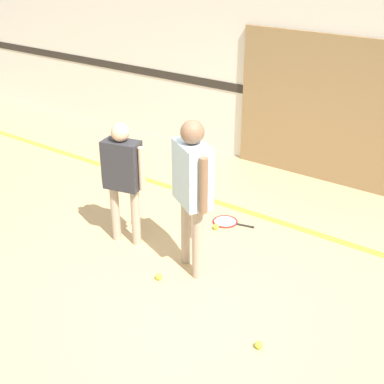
{
  "coord_description": "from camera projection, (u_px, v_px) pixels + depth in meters",
  "views": [
    {
      "loc": [
        2.58,
        -3.38,
        3.06
      ],
      "look_at": [
        -0.0,
        0.23,
        0.85
      ],
      "focal_mm": 50.0,
      "sensor_mm": 36.0,
      "label": 1
    }
  ],
  "objects": [
    {
      "name": "racket_spare_on_floor",
      "position": [
        227.0,
        222.0,
        6.16
      ],
      "size": [
        0.52,
        0.35,
        0.03
      ],
      "rotation": [
        0.0,
        0.0,
        0.22
      ],
      "color": "red",
      "rests_on": "ground_plane"
    },
    {
      "name": "tennis_ball_near_instructor",
      "position": [
        159.0,
        277.0,
        5.15
      ],
      "size": [
        0.07,
        0.07,
        0.07
      ],
      "primitive_type": "sphere",
      "color": "#CCE038",
      "rests_on": "ground_plane"
    },
    {
      "name": "person_student_left",
      "position": [
        123.0,
        171.0,
        5.43
      ],
      "size": [
        0.5,
        0.29,
        1.35
      ],
      "rotation": [
        0.0,
        0.0,
        0.23
      ],
      "color": "tan",
      "rests_on": "ground_plane"
    },
    {
      "name": "person_instructor",
      "position": [
        192.0,
        182.0,
        4.91
      ],
      "size": [
        0.51,
        0.43,
        1.55
      ],
      "rotation": [
        0.0,
        0.0,
        -0.55
      ],
      "color": "tan",
      "rests_on": "ground_plane"
    },
    {
      "name": "ground_plane",
      "position": [
        178.0,
        280.0,
        5.16
      ],
      "size": [
        16.0,
        16.0,
        0.0
      ],
      "primitive_type": "plane",
      "color": "tan"
    },
    {
      "name": "tennis_ball_by_spare_racket",
      "position": [
        216.0,
        227.0,
        6.01
      ],
      "size": [
        0.07,
        0.07,
        0.07
      ],
      "primitive_type": "sphere",
      "color": "#CCE038",
      "rests_on": "ground_plane"
    },
    {
      "name": "floor_stripe",
      "position": [
        258.0,
        215.0,
        6.31
      ],
      "size": [
        14.4,
        0.1,
        0.01
      ],
      "color": "yellow",
      "rests_on": "ground_plane"
    },
    {
      "name": "wall_panel",
      "position": [
        325.0,
        110.0,
        6.83
      ],
      "size": [
        2.42,
        0.05,
        1.91
      ],
      "color": "#93754C",
      "rests_on": "ground_plane"
    },
    {
      "name": "tennis_ball_stray_left",
      "position": [
        259.0,
        345.0,
        4.31
      ],
      "size": [
        0.07,
        0.07,
        0.07
      ],
      "primitive_type": "sphere",
      "color": "#CCE038",
      "rests_on": "ground_plane"
    },
    {
      "name": "wall_back",
      "position": [
        322.0,
        58.0,
        6.66
      ],
      "size": [
        16.0,
        0.07,
        3.2
      ],
      "color": "silver",
      "rests_on": "ground_plane"
    }
  ]
}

